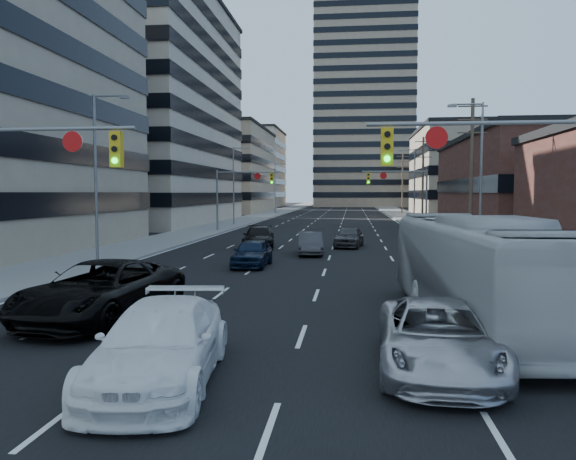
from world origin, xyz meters
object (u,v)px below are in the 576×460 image
(transit_bus, at_px, (477,271))
(sedan_blue, at_px, (252,253))
(black_pickup, at_px, (101,291))
(white_van, at_px, (161,344))
(silver_suv, at_px, (438,337))

(transit_bus, bearing_deg, sedan_blue, 121.24)
(black_pickup, xyz_separation_m, white_van, (3.67, -5.19, -0.09))
(black_pickup, bearing_deg, sedan_blue, 86.61)
(black_pickup, distance_m, white_van, 6.36)
(silver_suv, bearing_deg, transit_bus, 71.17)
(white_van, distance_m, transit_bus, 9.40)
(silver_suv, bearing_deg, sedan_blue, 115.87)
(white_van, xyz_separation_m, transit_bus, (7.36, 5.78, 0.79))
(silver_suv, height_order, sedan_blue, silver_suv)
(transit_bus, distance_m, sedan_blue, 14.73)
(black_pickup, bearing_deg, white_van, -47.47)
(black_pickup, relative_size, sedan_blue, 1.52)
(black_pickup, relative_size, white_van, 1.16)
(transit_bus, bearing_deg, silver_suv, -116.46)
(sedan_blue, bearing_deg, white_van, -84.99)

